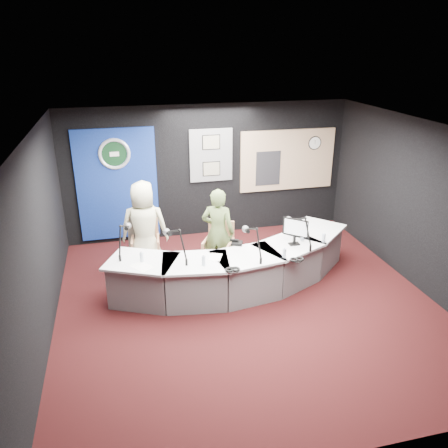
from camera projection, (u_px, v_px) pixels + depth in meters
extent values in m
plane|color=black|center=(247.00, 303.00, 7.31)|extent=(6.00, 6.00, 0.00)
cube|color=silver|center=(251.00, 131.00, 6.24)|extent=(6.00, 6.00, 0.02)
cube|color=black|center=(209.00, 171.00, 9.47)|extent=(6.00, 0.02, 2.80)
cube|color=black|center=(344.00, 346.00, 4.08)|extent=(6.00, 0.02, 2.80)
cube|color=black|center=(39.00, 244.00, 6.12)|extent=(0.02, 6.00, 2.80)
cube|color=black|center=(423.00, 208.00, 7.43)|extent=(0.02, 6.00, 2.80)
cube|color=navy|center=(117.00, 185.00, 9.09)|extent=(1.60, 0.05, 2.30)
torus|color=silver|center=(114.00, 154.00, 8.80)|extent=(0.63, 0.07, 0.63)
cylinder|color=black|center=(114.00, 154.00, 8.81)|extent=(0.48, 0.01, 0.48)
cube|color=slate|center=(211.00, 155.00, 9.32)|extent=(0.90, 0.04, 1.10)
cube|color=#7D755B|center=(211.00, 142.00, 9.19)|extent=(0.34, 0.02, 0.27)
cube|color=#7D755B|center=(212.00, 169.00, 9.40)|extent=(0.34, 0.02, 0.27)
cube|color=tan|center=(287.00, 160.00, 9.77)|extent=(2.12, 0.06, 1.32)
cube|color=beige|center=(288.00, 160.00, 9.76)|extent=(2.00, 0.02, 1.20)
cube|color=black|center=(268.00, 168.00, 9.70)|extent=(0.55, 0.02, 0.75)
cylinder|color=white|center=(315.00, 143.00, 9.74)|extent=(0.28, 0.01, 0.28)
cube|color=#686257|center=(142.00, 235.00, 8.35)|extent=(0.51, 0.15, 0.70)
imported|color=beige|center=(144.00, 228.00, 8.04)|extent=(0.90, 0.64, 1.72)
imported|color=#506434|center=(218.00, 232.00, 7.97)|extent=(0.70, 0.61, 1.62)
cube|color=black|center=(295.00, 227.00, 7.52)|extent=(0.38, 0.35, 0.33)
cube|color=black|center=(237.00, 243.00, 7.63)|extent=(0.23, 0.21, 0.05)
torus|color=black|center=(297.00, 259.00, 7.08)|extent=(0.20, 0.20, 0.03)
torus|color=black|center=(232.00, 269.00, 6.77)|extent=(0.23, 0.23, 0.04)
cube|color=white|center=(142.00, 267.00, 6.89)|extent=(0.39, 0.41, 0.00)
cube|color=white|center=(215.00, 257.00, 7.19)|extent=(0.28, 0.32, 0.00)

